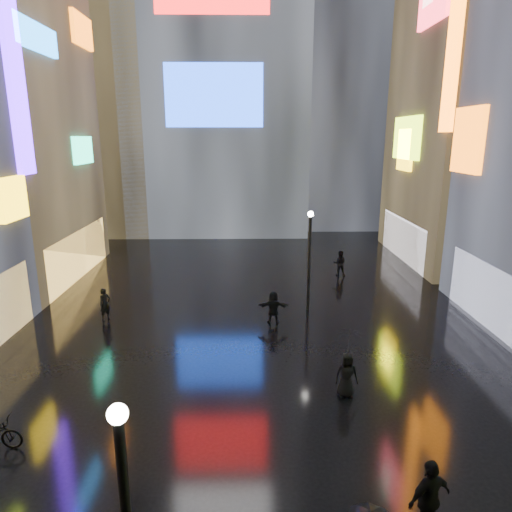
{
  "coord_description": "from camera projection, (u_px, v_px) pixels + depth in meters",
  "views": [
    {
      "loc": [
        -0.25,
        -2.35,
        8.78
      ],
      "look_at": [
        0.0,
        12.0,
        5.0
      ],
      "focal_mm": 32.0,
      "sensor_mm": 36.0,
      "label": 1
    }
  ],
  "objects": [
    {
      "name": "tower_flank_right",
      "position": [
        341.0,
        50.0,
        44.81
      ],
      "size": [
        12.0,
        12.0,
        34.0
      ],
      "primitive_type": "cube",
      "color": "black",
      "rests_on": "ground"
    },
    {
      "name": "pedestrian_5",
      "position": [
        273.0,
        308.0,
        21.92
      ],
      "size": [
        1.5,
        0.53,
        1.6
      ],
      "primitive_type": "imported",
      "rotation": [
        0.0,
        0.0,
        3.1
      ],
      "color": "black",
      "rests_on": "ground"
    },
    {
      "name": "pedestrian_4",
      "position": [
        347.0,
        375.0,
        15.72
      ],
      "size": [
        0.81,
        0.54,
        1.62
      ],
      "primitive_type": "imported",
      "rotation": [
        0.0,
        0.0,
        0.03
      ],
      "color": "black",
      "rests_on": "ground"
    },
    {
      "name": "ground",
      "position": [
        253.0,
        309.0,
        23.85
      ],
      "size": [
        140.0,
        140.0,
        0.0
      ],
      "primitive_type": "plane",
      "color": "black",
      "rests_on": "ground"
    },
    {
      "name": "umbrella_2",
      "position": [
        348.0,
        342.0,
        15.4
      ],
      "size": [
        1.18,
        1.19,
        0.87
      ],
      "primitive_type": "imported",
      "rotation": [
        0.0,
        0.0,
        2.87
      ],
      "color": "black",
      "rests_on": "pedestrian_4"
    },
    {
      "name": "pedestrian_7",
      "position": [
        340.0,
        263.0,
        29.43
      ],
      "size": [
        0.89,
        0.73,
        1.66
      ],
      "primitive_type": "imported",
      "rotation": [
        0.0,
        0.0,
        3.0
      ],
      "color": "black",
      "rests_on": "ground"
    },
    {
      "name": "pedestrian_3",
      "position": [
        429.0,
        498.0,
        10.16
      ],
      "size": [
        1.22,
        0.86,
        1.92
      ],
      "primitive_type": "imported",
      "rotation": [
        0.0,
        0.0,
        3.53
      ],
      "color": "black",
      "rests_on": "ground"
    },
    {
      "name": "building_right_far",
      "position": [
        492.0,
        55.0,
        30.22
      ],
      "size": [
        10.28,
        12.0,
        28.0
      ],
      "color": "black",
      "rests_on": "ground"
    },
    {
      "name": "tower_flank_left",
      "position": [
        97.0,
        88.0,
        41.58
      ],
      "size": [
        10.0,
        10.0,
        26.0
      ],
      "primitive_type": "cube",
      "color": "black",
      "rests_on": "ground"
    },
    {
      "name": "pedestrian_6",
      "position": [
        105.0,
        304.0,
        22.32
      ],
      "size": [
        0.67,
        0.7,
        1.61
      ],
      "primitive_type": "imported",
      "rotation": [
        0.0,
        0.0,
        0.87
      ],
      "color": "black",
      "rests_on": "ground"
    },
    {
      "name": "lamp_far",
      "position": [
        309.0,
        255.0,
        23.08
      ],
      "size": [
        0.3,
        0.3,
        5.2
      ],
      "color": "black",
      "rests_on": "ground"
    }
  ]
}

